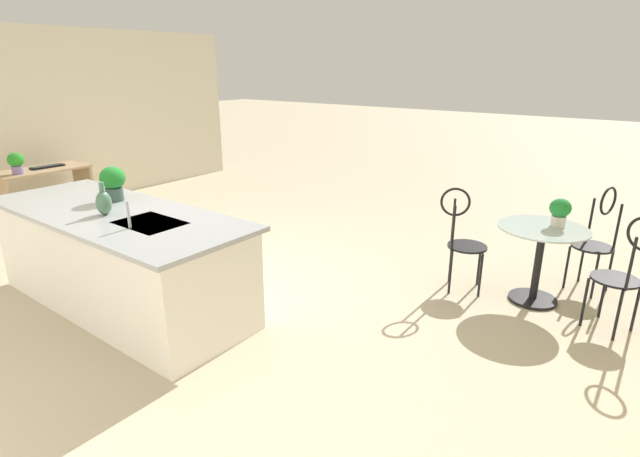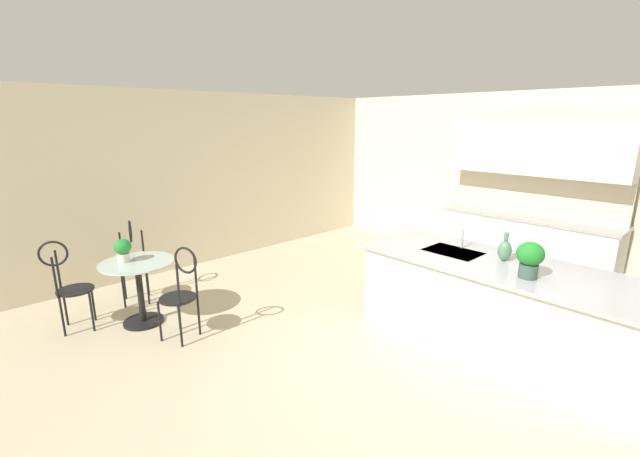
# 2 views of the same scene
# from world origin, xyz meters

# --- Properties ---
(ground_plane) EXTENTS (40.00, 40.00, 0.00)m
(ground_plane) POSITION_xyz_m (0.00, 0.00, 0.00)
(ground_plane) COLOR beige
(wall_back) EXTENTS (9.00, 0.12, 2.70)m
(wall_back) POSITION_xyz_m (0.00, 3.66, 1.35)
(wall_back) COLOR beige
(wall_back) RESTS_ON ground
(wall_left_window) EXTENTS (0.12, 7.80, 2.70)m
(wall_left_window) POSITION_xyz_m (-4.26, 0.00, 1.35)
(wall_left_window) COLOR beige
(wall_left_window) RESTS_ON ground
(kitchen_island) EXTENTS (2.80, 1.06, 0.92)m
(kitchen_island) POSITION_xyz_m (0.30, 0.85, 0.46)
(kitchen_island) COLOR white
(kitchen_island) RESTS_ON ground
(back_counter_run) EXTENTS (2.44, 0.64, 1.52)m
(back_counter_run) POSITION_xyz_m (-0.40, 3.21, 0.49)
(back_counter_run) COLOR white
(back_counter_run) RESTS_ON ground
(upper_cabinet_run) EXTENTS (2.40, 0.36, 0.76)m
(upper_cabinet_run) POSITION_xyz_m (-0.40, 3.18, 1.90)
(upper_cabinet_run) COLOR white
(upper_cabinet_run) RESTS_ON back_counter_run
(bistro_table) EXTENTS (0.80, 0.80, 0.74)m
(bistro_table) POSITION_xyz_m (-2.74, -1.56, 0.45)
(bistro_table) COLOR black
(bistro_table) RESTS_ON ground
(chair_near_window) EXTENTS (0.48, 0.52, 1.04)m
(chair_near_window) POSITION_xyz_m (-3.10, -2.19, 0.57)
(chair_near_window) COLOR black
(chair_near_window) RESTS_ON ground
(chair_by_island) EXTENTS (0.52, 0.50, 1.04)m
(chair_by_island) POSITION_xyz_m (-2.06, -1.38, 0.57)
(chair_by_island) COLOR black
(chair_by_island) RESTS_ON ground
(chair_toward_desk) EXTENTS (0.52, 0.49, 1.04)m
(chair_toward_desk) POSITION_xyz_m (-3.43, -1.37, 0.57)
(chair_toward_desk) COLOR black
(chair_toward_desk) RESTS_ON ground
(sink_faucet) EXTENTS (0.02, 0.02, 0.22)m
(sink_faucet) POSITION_xyz_m (-0.25, 1.03, 1.03)
(sink_faucet) COLOR #B2B5BA
(sink_faucet) RESTS_ON kitchen_island
(potted_plant_on_table) EXTENTS (0.19, 0.19, 0.26)m
(potted_plant_on_table) POSITION_xyz_m (-2.83, -1.66, 0.89)
(potted_plant_on_table) COLOR beige
(potted_plant_on_table) RESTS_ON bistro_table
(potted_plant_counter_near) EXTENTS (0.23, 0.23, 0.33)m
(potted_plant_counter_near) POSITION_xyz_m (0.60, 0.64, 1.11)
(potted_plant_counter_near) COLOR #385147
(potted_plant_counter_near) RESTS_ON kitchen_island
(vase_on_counter) EXTENTS (0.13, 0.13, 0.29)m
(vase_on_counter) POSITION_xyz_m (0.25, 0.95, 1.03)
(vase_on_counter) COLOR #4C7A5B
(vase_on_counter) RESTS_ON kitchen_island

